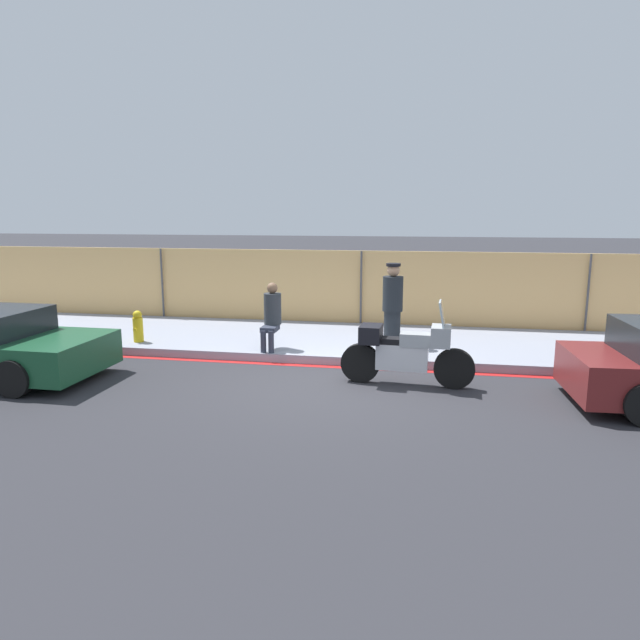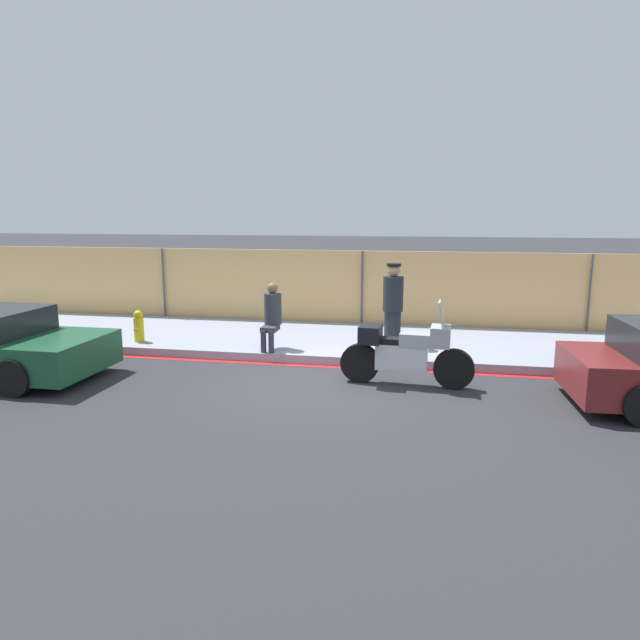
{
  "view_description": "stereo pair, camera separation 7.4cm",
  "coord_description": "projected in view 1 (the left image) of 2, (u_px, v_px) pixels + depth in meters",
  "views": [
    {
      "loc": [
        1.53,
        -9.27,
        2.92
      ],
      "look_at": [
        -0.41,
        1.32,
        0.87
      ],
      "focal_mm": 32.0,
      "sensor_mm": 36.0,
      "label": 1
    },
    {
      "loc": [
        1.6,
        -9.25,
        2.92
      ],
      "look_at": [
        -0.41,
        1.32,
        0.87
      ],
      "focal_mm": 32.0,
      "sensor_mm": 36.0,
      "label": 2
    }
  ],
  "objects": [
    {
      "name": "curb_paint_stripe",
      "position": [
        340.0,
        367.0,
        10.88
      ],
      "size": [
        39.24,
        0.18,
        0.01
      ],
      "color": "red",
      "rests_on": "ground_plane"
    },
    {
      "name": "officer_standing",
      "position": [
        393.0,
        304.0,
        11.81
      ],
      "size": [
        0.42,
        0.42,
        1.71
      ],
      "color": "#1E2328",
      "rests_on": "sidewalk"
    },
    {
      "name": "fire_hydrant",
      "position": [
        138.0,
        326.0,
        12.19
      ],
      "size": [
        0.21,
        0.27,
        0.68
      ],
      "color": "gold",
      "rests_on": "sidewalk"
    },
    {
      "name": "motorcycle",
      "position": [
        406.0,
        351.0,
        9.66
      ],
      "size": [
        2.27,
        0.57,
        1.48
      ],
      "rotation": [
        0.0,
        0.0,
        -0.06
      ],
      "color": "black",
      "rests_on": "ground_plane"
    },
    {
      "name": "person_seated_on_curb",
      "position": [
        272.0,
        312.0,
        11.52
      ],
      "size": [
        0.35,
        0.68,
        1.35
      ],
      "color": "#2D3342",
      "rests_on": "sidewalk"
    },
    {
      "name": "storefront_fence",
      "position": [
        361.0,
        290.0,
        14.24
      ],
      "size": [
        37.28,
        0.17,
        1.98
      ],
      "color": "#E5B26B",
      "rests_on": "ground_plane"
    },
    {
      "name": "ground_plane",
      "position": [
        330.0,
        385.0,
        9.77
      ],
      "size": [
        120.0,
        120.0,
        0.0
      ],
      "primitive_type": "plane",
      "color": "#2D2D33"
    },
    {
      "name": "sidewalk",
      "position": [
        352.0,
        342.0,
        12.64
      ],
      "size": [
        39.24,
        3.48,
        0.17
      ],
      "color": "#8E93A3",
      "rests_on": "ground_plane"
    }
  ]
}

